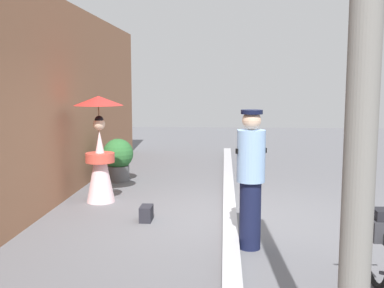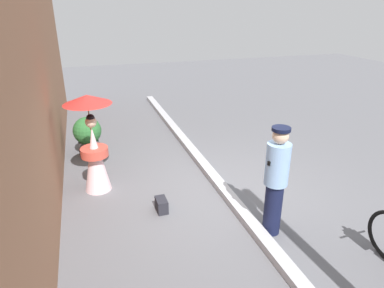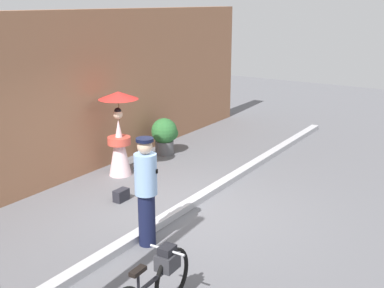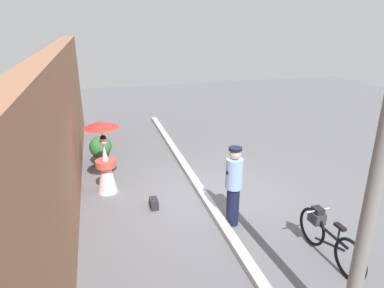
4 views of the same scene
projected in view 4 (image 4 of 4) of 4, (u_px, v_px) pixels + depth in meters
ground_plane at (204, 198)px, 8.14m from camera, size 30.00×30.00×0.00m
building_wall at (60, 142)px, 6.78m from camera, size 14.00×0.40×3.43m
sidewalk_curb at (204, 196)px, 8.12m from camera, size 14.00×0.20×0.12m
bicycle_near_officer at (327, 236)px, 6.00m from camera, size 1.70×0.48×0.81m
person_officer at (234, 184)px, 6.81m from camera, size 0.34×0.38×1.70m
person_with_parasol at (105, 157)px, 8.13m from camera, size 0.83×0.83×1.80m
potted_plant_by_door at (101, 149)px, 9.83m from camera, size 0.64×0.63×0.89m
backpack_on_pavement at (154, 203)px, 7.68m from camera, size 0.30×0.17×0.22m
utility_pole at (378, 174)px, 3.76m from camera, size 0.18×0.18×4.80m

